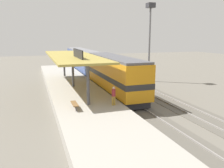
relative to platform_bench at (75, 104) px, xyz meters
name	(u,v)px	position (x,y,z in m)	size (l,w,h in m)	color
ground_plane	(123,90)	(8.00, 8.88, -1.34)	(120.00, 120.00, 0.00)	#666056
track_near	(109,90)	(6.00, 8.88, -1.31)	(3.20, 110.00, 0.16)	#565249
track_far	(141,88)	(10.60, 8.88, -1.31)	(3.20, 110.00, 0.16)	#565249
platform	(74,90)	(1.40, 8.88, -0.89)	(6.00, 44.00, 0.90)	#9E998E
station_canopy	(73,57)	(1.40, 8.78, 3.19)	(5.20, 18.00, 4.70)	#47474C
platform_bench	(75,104)	(0.00, 0.00, 0.00)	(0.44, 1.70, 0.50)	#333338
locomotive	(114,75)	(6.00, 6.93, 1.07)	(2.93, 14.43, 4.44)	#28282D
passenger_carriage_single	(83,61)	(6.00, 24.93, 0.97)	(2.90, 20.00, 4.24)	#28282D
light_mast	(150,26)	(13.80, 12.94, 7.05)	(1.10, 1.10, 11.70)	slate
person_waiting	(114,95)	(3.45, -0.10, 0.51)	(0.34, 0.34, 1.71)	olive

